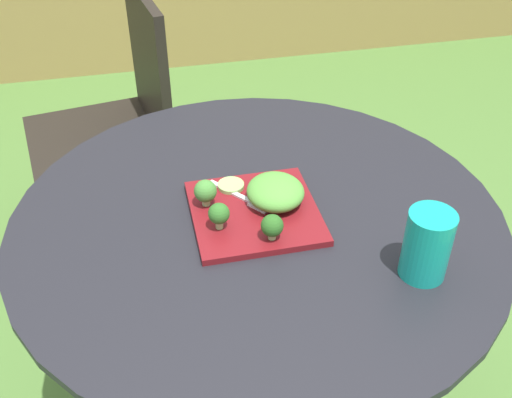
# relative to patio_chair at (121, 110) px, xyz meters

# --- Properties ---
(patio_table) EXTENTS (0.98, 0.98, 0.75)m
(patio_table) POSITION_rel_patio_chair_xyz_m (0.25, -0.90, -0.02)
(patio_table) COLOR black
(patio_table) RESTS_ON ground_plane
(patio_chair) EXTENTS (0.50, 0.50, 0.90)m
(patio_chair) POSITION_rel_patio_chair_xyz_m (0.00, 0.00, 0.00)
(patio_chair) COLOR black
(patio_chair) RESTS_ON ground_plane
(salad_plate) EXTENTS (0.25, 0.25, 0.01)m
(salad_plate) POSITION_rel_patio_chair_xyz_m (0.25, -0.90, 0.23)
(salad_plate) COLOR maroon
(salad_plate) RESTS_ON patio_table
(drinking_glass) EXTENTS (0.08, 0.08, 0.13)m
(drinking_glass) POSITION_rel_patio_chair_xyz_m (0.50, -1.12, 0.28)
(drinking_glass) COLOR #149989
(drinking_glass) RESTS_ON patio_table
(fork) EXTENTS (0.11, 0.13, 0.00)m
(fork) POSITION_rel_patio_chair_xyz_m (0.24, -0.86, 0.24)
(fork) COLOR silver
(fork) RESTS_ON salad_plate
(lettuce_mound) EXTENTS (0.11, 0.12, 0.05)m
(lettuce_mound) POSITION_rel_patio_chair_xyz_m (0.29, -0.88, 0.26)
(lettuce_mound) COLOR #519338
(lettuce_mound) RESTS_ON salad_plate
(broccoli_floret_0) EXTENTS (0.04, 0.04, 0.05)m
(broccoli_floret_0) POSITION_rel_patio_chair_xyz_m (0.17, -0.94, 0.27)
(broccoli_floret_0) COLOR #99B770
(broccoli_floret_0) RESTS_ON salad_plate
(broccoli_floret_1) EXTENTS (0.04, 0.04, 0.05)m
(broccoli_floret_1) POSITION_rel_patio_chair_xyz_m (0.26, -0.99, 0.26)
(broccoli_floret_1) COLOR #99B770
(broccoli_floret_1) RESTS_ON salad_plate
(broccoli_floret_2) EXTENTS (0.05, 0.05, 0.06)m
(broccoli_floret_2) POSITION_rel_patio_chair_xyz_m (0.16, -0.86, 0.27)
(broccoli_floret_2) COLOR #99B770
(broccoli_floret_2) RESTS_ON salad_plate
(cucumber_slice_0) EXTENTS (0.05, 0.05, 0.01)m
(cucumber_slice_0) POSITION_rel_patio_chair_xyz_m (0.22, -0.81, 0.24)
(cucumber_slice_0) COLOR #8EB766
(cucumber_slice_0) RESTS_ON salad_plate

